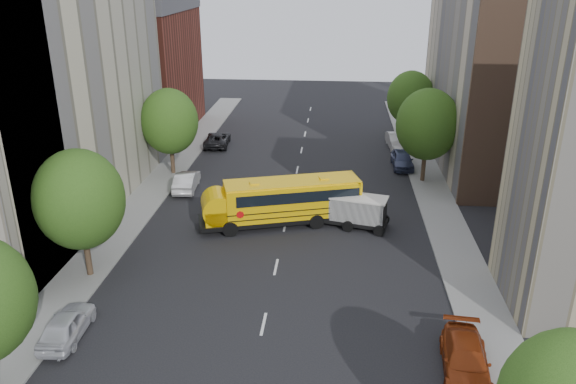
# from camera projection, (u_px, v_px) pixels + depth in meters

# --- Properties ---
(ground) EXTENTS (120.00, 120.00, 0.00)m
(ground) POSITION_uv_depth(u_px,v_px,m) (279.00, 252.00, 36.52)
(ground) COLOR black
(ground) RESTS_ON ground
(sidewalk_left) EXTENTS (3.00, 80.00, 0.12)m
(sidewalk_left) POSITION_uv_depth(u_px,v_px,m) (134.00, 214.00, 42.06)
(sidewalk_left) COLOR slate
(sidewalk_left) RESTS_ON ground
(sidewalk_right) EXTENTS (3.00, 80.00, 0.12)m
(sidewalk_right) POSITION_uv_depth(u_px,v_px,m) (446.00, 225.00, 40.18)
(sidewalk_right) COLOR slate
(sidewalk_right) RESTS_ON ground
(lane_markings) EXTENTS (0.15, 64.00, 0.01)m
(lane_markings) POSITION_uv_depth(u_px,v_px,m) (292.00, 194.00, 45.76)
(lane_markings) COLOR silver
(lane_markings) RESTS_ON ground
(building_left_cream) EXTENTS (10.00, 26.00, 20.00)m
(building_left_cream) POSITION_uv_depth(u_px,v_px,m) (35.00, 77.00, 39.82)
(building_left_cream) COLOR #BFB99A
(building_left_cream) RESTS_ON ground
(building_left_redbrick) EXTENTS (10.00, 15.00, 13.00)m
(building_left_redbrick) POSITION_uv_depth(u_px,v_px,m) (142.00, 73.00, 61.47)
(building_left_redbrick) COLOR maroon
(building_left_redbrick) RESTS_ON ground
(building_right_far) EXTENTS (10.00, 22.00, 18.00)m
(building_right_far) POSITION_uv_depth(u_px,v_px,m) (501.00, 66.00, 50.20)
(building_right_far) COLOR #C2B397
(building_right_far) RESTS_ON ground
(building_right_sidewall) EXTENTS (10.10, 0.30, 18.00)m
(building_right_sidewall) POSITION_uv_depth(u_px,v_px,m) (542.00, 91.00, 40.02)
(building_right_sidewall) COLOR brown
(building_right_sidewall) RESTS_ON ground
(street_tree_1) EXTENTS (5.12, 5.12, 7.90)m
(street_tree_1) POSITION_uv_depth(u_px,v_px,m) (79.00, 200.00, 31.88)
(street_tree_1) COLOR #38281C
(street_tree_1) RESTS_ON ground
(street_tree_2) EXTENTS (4.99, 4.99, 7.71)m
(street_tree_2) POSITION_uv_depth(u_px,v_px,m) (169.00, 121.00, 48.57)
(street_tree_2) COLOR #38281C
(street_tree_2) RESTS_ON ground
(street_tree_4) EXTENTS (5.25, 5.25, 8.10)m
(street_tree_4) POSITION_uv_depth(u_px,v_px,m) (427.00, 124.00, 46.68)
(street_tree_4) COLOR #38281C
(street_tree_4) RESTS_ON ground
(street_tree_5) EXTENTS (4.86, 4.86, 7.51)m
(street_tree_5) POSITION_uv_depth(u_px,v_px,m) (411.00, 98.00, 57.91)
(street_tree_5) COLOR #38281C
(street_tree_5) RESTS_ON ground
(school_bus) EXTENTS (12.16, 6.00, 3.36)m
(school_bus) POSITION_uv_depth(u_px,v_px,m) (281.00, 200.00, 39.82)
(school_bus) COLOR black
(school_bus) RESTS_ON ground
(safari_truck) EXTENTS (5.69, 3.14, 2.31)m
(safari_truck) POSITION_uv_depth(u_px,v_px,m) (350.00, 210.00, 39.81)
(safari_truck) COLOR black
(safari_truck) RESTS_ON ground
(parked_car_0) EXTENTS (1.89, 4.31, 1.45)m
(parked_car_0) POSITION_uv_depth(u_px,v_px,m) (67.00, 325.00, 27.84)
(parked_car_0) COLOR silver
(parked_car_0) RESTS_ON ground
(parked_car_1) EXTENTS (1.98, 4.75, 1.53)m
(parked_car_1) POSITION_uv_depth(u_px,v_px,m) (187.00, 181.00, 46.51)
(parked_car_1) COLOR beige
(parked_car_1) RESTS_ON ground
(parked_car_2) EXTENTS (2.70, 5.24, 1.41)m
(parked_car_2) POSITION_uv_depth(u_px,v_px,m) (217.00, 139.00, 58.07)
(parked_car_2) COLOR black
(parked_car_2) RESTS_ON ground
(parked_car_3) EXTENTS (2.48, 5.18, 1.46)m
(parked_car_3) POSITION_uv_depth(u_px,v_px,m) (466.00, 360.00, 25.34)
(parked_car_3) COLOR #8E3412
(parked_car_3) RESTS_ON ground
(parked_car_4) EXTENTS (1.94, 4.57, 1.54)m
(parked_car_4) POSITION_uv_depth(u_px,v_px,m) (402.00, 159.00, 51.69)
(parked_car_4) COLOR #363E5F
(parked_car_4) RESTS_ON ground
(parked_car_5) EXTENTS (2.01, 4.67, 1.50)m
(parked_car_5) POSITION_uv_depth(u_px,v_px,m) (396.00, 141.00, 57.35)
(parked_car_5) COLOR #A1A09C
(parked_car_5) RESTS_ON ground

